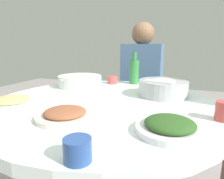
{
  "coord_description": "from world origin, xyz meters",
  "views": [
    {
      "loc": [
        0.87,
        0.38,
        1.02
      ],
      "look_at": [
        -0.12,
        -0.01,
        0.78
      ],
      "focal_mm": 31.42,
      "sensor_mm": 36.0,
      "label": 1
    }
  ],
  "objects_px": {
    "round_dining_table": "(106,126)",
    "green_bottle": "(134,71)",
    "soup_bowl": "(80,81)",
    "tea_cup_side": "(78,150)",
    "dish_noodles": "(11,101)",
    "rice_bowl": "(163,88)",
    "dish_stirfry": "(65,114)",
    "tea_cup_near": "(224,111)",
    "stool_for_diner_left": "(140,131)",
    "dish_greens": "(170,127)",
    "tea_cup_far": "(113,80)",
    "diner_left": "(142,74)"
  },
  "relations": [
    {
      "from": "round_dining_table",
      "to": "green_bottle",
      "type": "relative_size",
      "value": 5.02
    },
    {
      "from": "soup_bowl",
      "to": "tea_cup_side",
      "type": "bearing_deg",
      "value": 30.15
    },
    {
      "from": "dish_noodles",
      "to": "tea_cup_side",
      "type": "relative_size",
      "value": 3.61
    },
    {
      "from": "rice_bowl",
      "to": "dish_stirfry",
      "type": "height_order",
      "value": "rice_bowl"
    },
    {
      "from": "tea_cup_near",
      "to": "stool_for_diner_left",
      "type": "bearing_deg",
      "value": -150.38
    },
    {
      "from": "tea_cup_side",
      "to": "stool_for_diner_left",
      "type": "xyz_separation_m",
      "value": [
        -1.33,
        -0.15,
        -0.55
      ]
    },
    {
      "from": "soup_bowl",
      "to": "green_bottle",
      "type": "xyz_separation_m",
      "value": [
        -0.23,
        0.32,
        0.06
      ]
    },
    {
      "from": "round_dining_table",
      "to": "dish_greens",
      "type": "height_order",
      "value": "dish_greens"
    },
    {
      "from": "dish_stirfry",
      "to": "tea_cup_far",
      "type": "bearing_deg",
      "value": -173.2
    },
    {
      "from": "rice_bowl",
      "to": "soup_bowl",
      "type": "xyz_separation_m",
      "value": [
        -0.06,
        -0.56,
        -0.01
      ]
    },
    {
      "from": "tea_cup_near",
      "to": "diner_left",
      "type": "xyz_separation_m",
      "value": [
        -0.91,
        -0.52,
        -0.01
      ]
    },
    {
      "from": "green_bottle",
      "to": "tea_cup_far",
      "type": "relative_size",
      "value": 3.18
    },
    {
      "from": "round_dining_table",
      "to": "tea_cup_side",
      "type": "distance_m",
      "value": 0.55
    },
    {
      "from": "round_dining_table",
      "to": "soup_bowl",
      "type": "bearing_deg",
      "value": -131.1
    },
    {
      "from": "dish_stirfry",
      "to": "stool_for_diner_left",
      "type": "height_order",
      "value": "dish_stirfry"
    },
    {
      "from": "rice_bowl",
      "to": "tea_cup_side",
      "type": "relative_size",
      "value": 3.82
    },
    {
      "from": "dish_noodles",
      "to": "tea_cup_side",
      "type": "height_order",
      "value": "tea_cup_side"
    },
    {
      "from": "round_dining_table",
      "to": "soup_bowl",
      "type": "relative_size",
      "value": 3.73
    },
    {
      "from": "tea_cup_near",
      "to": "stool_for_diner_left",
      "type": "height_order",
      "value": "tea_cup_near"
    },
    {
      "from": "tea_cup_far",
      "to": "stool_for_diner_left",
      "type": "height_order",
      "value": "tea_cup_far"
    },
    {
      "from": "dish_stirfry",
      "to": "green_bottle",
      "type": "relative_size",
      "value": 0.96
    },
    {
      "from": "dish_greens",
      "to": "stool_for_diner_left",
      "type": "relative_size",
      "value": 0.48
    },
    {
      "from": "rice_bowl",
      "to": "dish_stirfry",
      "type": "bearing_deg",
      "value": -31.38
    },
    {
      "from": "round_dining_table",
      "to": "tea_cup_far",
      "type": "relative_size",
      "value": 15.96
    },
    {
      "from": "round_dining_table",
      "to": "tea_cup_far",
      "type": "xyz_separation_m",
      "value": [
        -0.43,
        -0.13,
        0.16
      ]
    },
    {
      "from": "diner_left",
      "to": "soup_bowl",
      "type": "bearing_deg",
      "value": -27.84
    },
    {
      "from": "green_bottle",
      "to": "diner_left",
      "type": "distance_m",
      "value": 0.34
    },
    {
      "from": "dish_stirfry",
      "to": "dish_greens",
      "type": "height_order",
      "value": "dish_greens"
    },
    {
      "from": "tea_cup_far",
      "to": "tea_cup_side",
      "type": "height_order",
      "value": "tea_cup_side"
    },
    {
      "from": "tea_cup_side",
      "to": "dish_greens",
      "type": "bearing_deg",
      "value": 141.69
    },
    {
      "from": "soup_bowl",
      "to": "stool_for_diner_left",
      "type": "relative_size",
      "value": 0.68
    },
    {
      "from": "dish_greens",
      "to": "stool_for_diner_left",
      "type": "xyz_separation_m",
      "value": [
        -1.09,
        -0.34,
        -0.54
      ]
    },
    {
      "from": "rice_bowl",
      "to": "stool_for_diner_left",
      "type": "xyz_separation_m",
      "value": [
        -0.62,
        -0.26,
        -0.57
      ]
    },
    {
      "from": "soup_bowl",
      "to": "green_bottle",
      "type": "bearing_deg",
      "value": 125.55
    },
    {
      "from": "green_bottle",
      "to": "diner_left",
      "type": "height_order",
      "value": "diner_left"
    },
    {
      "from": "dish_stirfry",
      "to": "tea_cup_far",
      "type": "distance_m",
      "value": 0.72
    },
    {
      "from": "round_dining_table",
      "to": "tea_cup_side",
      "type": "relative_size",
      "value": 16.59
    },
    {
      "from": "tea_cup_far",
      "to": "diner_left",
      "type": "distance_m",
      "value": 0.41
    },
    {
      "from": "dish_noodles",
      "to": "rice_bowl",
      "type": "bearing_deg",
      "value": 123.93
    },
    {
      "from": "tea_cup_far",
      "to": "tea_cup_near",
      "type": "bearing_deg",
      "value": 51.13
    },
    {
      "from": "round_dining_table",
      "to": "soup_bowl",
      "type": "height_order",
      "value": "soup_bowl"
    },
    {
      "from": "dish_noodles",
      "to": "tea_cup_far",
      "type": "distance_m",
      "value": 0.7
    },
    {
      "from": "tea_cup_near",
      "to": "soup_bowl",
      "type": "bearing_deg",
      "value": -113.22
    },
    {
      "from": "round_dining_table",
      "to": "tea_cup_near",
      "type": "relative_size",
      "value": 15.8
    },
    {
      "from": "round_dining_table",
      "to": "diner_left",
      "type": "distance_m",
      "value": 0.84
    },
    {
      "from": "dish_noodles",
      "to": "green_bottle",
      "type": "relative_size",
      "value": 1.09
    },
    {
      "from": "rice_bowl",
      "to": "green_bottle",
      "type": "xyz_separation_m",
      "value": [
        -0.28,
        -0.24,
        0.05
      ]
    },
    {
      "from": "tea_cup_near",
      "to": "dish_greens",
      "type": "bearing_deg",
      "value": -43.76
    },
    {
      "from": "rice_bowl",
      "to": "diner_left",
      "type": "distance_m",
      "value": 0.67
    },
    {
      "from": "soup_bowl",
      "to": "tea_cup_near",
      "type": "height_order",
      "value": "same"
    }
  ]
}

